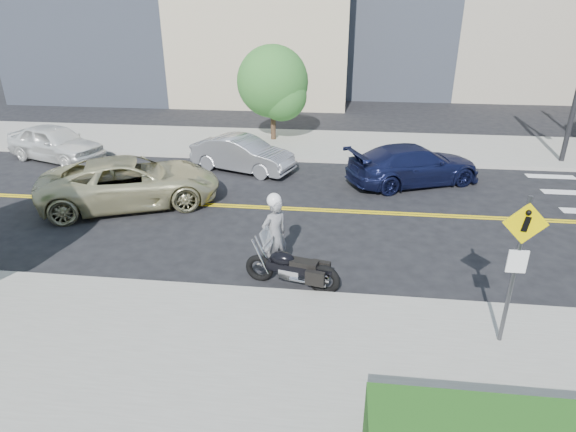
{
  "coord_description": "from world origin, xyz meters",
  "views": [
    {
      "loc": [
        1.0,
        -14.29,
        6.15
      ],
      "look_at": [
        -0.3,
        -3.26,
        1.2
      ],
      "focal_mm": 30.0,
      "sensor_mm": 36.0,
      "label": 1
    }
  ],
  "objects_px": {
    "suv": "(131,182)",
    "parked_car_silver": "(243,154)",
    "pedestrian_sign": "(518,258)",
    "motorcycle": "(292,260)",
    "motorcyclist": "(274,233)",
    "parked_car_white": "(55,143)",
    "parked_car_blue": "(414,165)"
  },
  "relations": [
    {
      "from": "motorcycle",
      "to": "parked_car_blue",
      "type": "relative_size",
      "value": 0.45
    },
    {
      "from": "pedestrian_sign",
      "to": "parked_car_silver",
      "type": "height_order",
      "value": "pedestrian_sign"
    },
    {
      "from": "motorcyclist",
      "to": "suv",
      "type": "bearing_deg",
      "value": -77.34
    },
    {
      "from": "suv",
      "to": "parked_car_blue",
      "type": "distance_m",
      "value": 9.92
    },
    {
      "from": "pedestrian_sign",
      "to": "motorcyclist",
      "type": "height_order",
      "value": "pedestrian_sign"
    },
    {
      "from": "motorcycle",
      "to": "parked_car_white",
      "type": "distance_m",
      "value": 14.03
    },
    {
      "from": "motorcyclist",
      "to": "motorcycle",
      "type": "distance_m",
      "value": 0.91
    },
    {
      "from": "parked_car_blue",
      "to": "motorcyclist",
      "type": "bearing_deg",
      "value": 124.97
    },
    {
      "from": "suv",
      "to": "parked_car_silver",
      "type": "relative_size",
      "value": 1.37
    },
    {
      "from": "pedestrian_sign",
      "to": "parked_car_silver",
      "type": "distance_m",
      "value": 12.31
    },
    {
      "from": "pedestrian_sign",
      "to": "motorcycle",
      "type": "bearing_deg",
      "value": 158.04
    },
    {
      "from": "motorcyclist",
      "to": "parked_car_blue",
      "type": "height_order",
      "value": "motorcyclist"
    },
    {
      "from": "parked_car_white",
      "to": "pedestrian_sign",
      "type": "bearing_deg",
      "value": -104.95
    },
    {
      "from": "suv",
      "to": "motorcyclist",
      "type": "bearing_deg",
      "value": -148.07
    },
    {
      "from": "pedestrian_sign",
      "to": "parked_car_white",
      "type": "distance_m",
      "value": 18.5
    },
    {
      "from": "motorcycle",
      "to": "parked_car_blue",
      "type": "bearing_deg",
      "value": 76.9
    },
    {
      "from": "pedestrian_sign",
      "to": "motorcycle",
      "type": "distance_m",
      "value": 4.75
    },
    {
      "from": "pedestrian_sign",
      "to": "motorcycle",
      "type": "height_order",
      "value": "pedestrian_sign"
    },
    {
      "from": "parked_car_silver",
      "to": "parked_car_blue",
      "type": "height_order",
      "value": "parked_car_blue"
    },
    {
      "from": "motorcyclist",
      "to": "suv",
      "type": "distance_m",
      "value": 6.43
    },
    {
      "from": "parked_car_white",
      "to": "parked_car_silver",
      "type": "bearing_deg",
      "value": -73.88
    },
    {
      "from": "motorcyclist",
      "to": "motorcycle",
      "type": "xyz_separation_m",
      "value": [
        0.51,
        -0.68,
        -0.34
      ]
    },
    {
      "from": "motorcycle",
      "to": "pedestrian_sign",
      "type": "bearing_deg",
      "value": -9.21
    },
    {
      "from": "pedestrian_sign",
      "to": "parked_car_white",
      "type": "bearing_deg",
      "value": 145.59
    },
    {
      "from": "parked_car_blue",
      "to": "parked_car_silver",
      "type": "bearing_deg",
      "value": 59.83
    },
    {
      "from": "pedestrian_sign",
      "to": "parked_car_white",
      "type": "xyz_separation_m",
      "value": [
        -15.23,
        10.43,
        -1.22
      ]
    },
    {
      "from": "pedestrian_sign",
      "to": "parked_car_blue",
      "type": "distance_m",
      "value": 9.33
    },
    {
      "from": "motorcyclist",
      "to": "parked_car_silver",
      "type": "xyz_separation_m",
      "value": [
        -2.37,
        7.57,
        -0.35
      ]
    },
    {
      "from": "motorcyclist",
      "to": "motorcycle",
      "type": "bearing_deg",
      "value": 84.7
    },
    {
      "from": "pedestrian_sign",
      "to": "motorcyclist",
      "type": "distance_m",
      "value": 5.4
    },
    {
      "from": "parked_car_silver",
      "to": "suv",
      "type": "bearing_deg",
      "value": 163.05
    },
    {
      "from": "pedestrian_sign",
      "to": "suv",
      "type": "xyz_separation_m",
      "value": [
        -10.01,
        6.09,
        -1.17
      ]
    }
  ]
}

